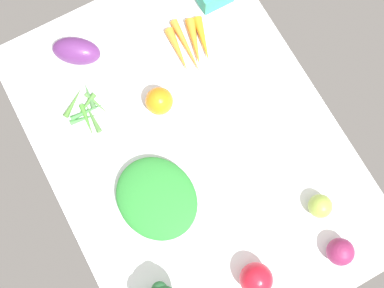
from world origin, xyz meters
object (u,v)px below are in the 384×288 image
Objects in this scene: okra_pile at (87,110)px; red_onion_center at (340,252)px; bell_pepper_red at (256,279)px; heirloom_tomato_orange at (159,101)px; carrot_bunch at (191,45)px; eggplant at (76,51)px; leafy_greens_clump at (157,198)px; heirloom_tomato_green at (320,206)px.

okra_pile is 2.27× the size of red_onion_center.
bell_pepper_red is 1.16× the size of heirloom_tomato_orange.
red_onion_center is 0.92× the size of heirloom_tomato_orange.
eggplant is at bearing 66.81° from carrot_bunch.
bell_pepper_red is at bearing -157.67° from leafy_greens_clump.
heirloom_tomato_orange is at bearing 27.39° from heirloom_tomato_green.
red_onion_center is at bearing -159.37° from heirloom_tomato_orange.
bell_pepper_red is 52.17cm from heirloom_tomato_orange.
carrot_bunch is at bearing 7.29° from heirloom_tomato_green.
eggplant is at bearing 0.75° from leafy_greens_clump.
heirloom_tomato_orange reaches higher than heirloom_tomato_green.
heirloom_tomato_green is 50.15cm from heirloom_tomato_orange.
red_onion_center reaches higher than heirloom_tomato_green.
heirloom_tomato_orange is (44.53, 23.07, 0.66)cm from heirloom_tomato_green.
eggplant reaches higher than red_onion_center.
carrot_bunch is 19.65cm from heirloom_tomato_orange.
heirloom_tomato_orange is (56.56, 21.29, 0.29)cm from red_onion_center.
red_onion_center is (-12.04, 1.78, 0.38)cm from heirloom_tomato_green.
bell_pepper_red reaches higher than red_onion_center.
red_onion_center is (-33.92, -33.97, 0.86)cm from leafy_greens_clump.
heirloom_tomato_green is at bearing -141.95° from okra_pile.
leafy_greens_clump reaches higher than okra_pile.
eggplant is at bearing -17.84° from okra_pile.
eggplant is (80.33, 34.58, 0.29)cm from red_onion_center.
bell_pepper_red reaches higher than heirloom_tomato_green.
leafy_greens_clump is at bearing 58.53° from heirloom_tomato_green.
heirloom_tomato_orange is at bearing 20.63° from red_onion_center.
red_onion_center is (-67.81, -5.36, 2.13)cm from carrot_bunch.
heirloom_tomato_orange reaches higher than leafy_greens_clump.
bell_pepper_red is at bearing -163.67° from okra_pile.
eggplant is (12.52, 29.22, 2.41)cm from carrot_bunch.
heirloom_tomato_green is at bearing -172.71° from carrot_bunch.
red_onion_center is at bearing 171.59° from heirloom_tomato_green.
eggplant reaches higher than leafy_greens_clump.
heirloom_tomato_green reaches higher than leafy_greens_clump.
bell_pepper_red is at bearing -43.56° from eggplant.
heirloom_tomato_orange is at bearing -0.61° from bell_pepper_red.
heirloom_tomato_orange is (-11.25, 15.93, 2.42)cm from carrot_bunch.
okra_pile is 34.33cm from carrot_bunch.
eggplant is 76.99cm from bell_pepper_red.
leafy_greens_clump is 25.98cm from heirloom_tomato_orange.
carrot_bunch is 31.88cm from eggplant.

